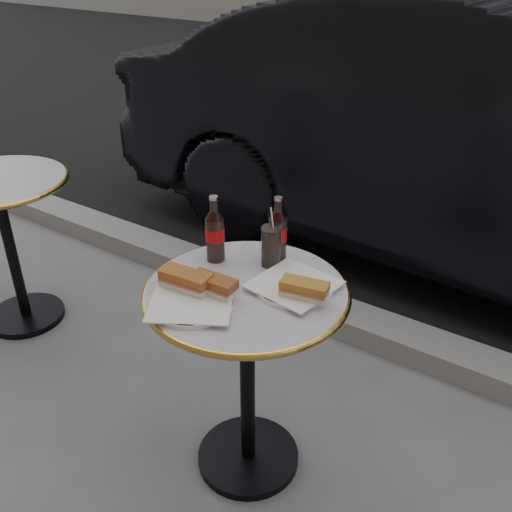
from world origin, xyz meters
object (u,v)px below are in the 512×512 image
Objects in this scene: cola_bottle_left at (215,229)px; parked_car at (506,139)px; cola_glass at (271,246)px; plate_left at (192,303)px; cola_bottle_right at (278,228)px; plate_right at (294,286)px; bistro_table at (248,382)px.

cola_bottle_left is 0.05× the size of parked_car.
parked_car is (0.30, 1.80, -0.08)m from cola_glass.
plate_left is 1.12× the size of cola_bottle_right.
plate_right is 1.05× the size of cola_bottle_left.
plate_left is (-0.08, -0.16, 0.37)m from bistro_table.
parked_car is at bearing 80.52° from cola_glass.
cola_glass is at bearing 23.40° from cola_bottle_left.
plate_right is 1.89m from parked_car.
plate_left is at bearing -67.21° from cola_bottle_left.
cola_bottle_right is at bearing 172.58° from parked_car.
plate_left is 2.15m from parked_car.
plate_right is 0.21m from cola_bottle_right.
plate_left is 1.82× the size of cola_glass.
plate_right is (0.12, 0.08, 0.37)m from bistro_table.
plate_left is at bearing -129.62° from plate_right.
plate_right is 0.32m from cola_bottle_left.
cola_glass is at bearing -83.30° from cola_bottle_right.
cola_glass is 1.83m from parked_car.
plate_left is at bearing -116.88° from bistro_table.
bistro_table is at bearing -145.59° from plate_right.
plate_left is at bearing -99.07° from cola_bottle_right.
parked_car is (0.31, 1.76, -0.13)m from cola_bottle_right.
parked_car reaches higher than cola_bottle_right.
parked_car is at bearing 76.03° from cola_bottle_left.
cola_bottle_right is (0.16, 0.12, -0.00)m from cola_bottle_left.
plate_left is 0.31m from plate_right.
parked_car is (0.28, 1.96, 0.35)m from bistro_table.
plate_right is at bearing 50.38° from plate_left.
bistro_table is 5.48× the size of cola_glass.
bistro_table is at bearing -84.13° from cola_glass.
bistro_table is 0.52m from cola_bottle_left.
cola_glass reaches higher than plate_left.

